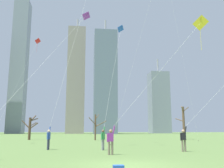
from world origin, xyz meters
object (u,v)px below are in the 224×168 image
Objects in this scene: kite_flyer_foreground_right_purple at (6,112)px; kite_flyer_midfield_left_orange at (58,104)px; kite_flyer_midfield_center_blue at (105,123)px; kite_flyer_foreground_left_yellow at (127,119)px; bare_tree_right_of_center at (30,127)px; bare_tree_leftmost at (96,126)px; kite_flyer_midfield_right_pink at (215,103)px; bare_tree_left_of_center at (183,121)px; distant_kite_drifting_left_red at (34,49)px.

kite_flyer_midfield_left_orange is (2.30, 6.96, 1.20)m from kite_flyer_foreground_right_purple.
kite_flyer_foreground_left_yellow is at bearing -77.33° from kite_flyer_midfield_center_blue.
bare_tree_right_of_center is 0.98× the size of bare_tree_leftmost.
kite_flyer_midfield_right_pink reaches higher than bare_tree_leftmost.
kite_flyer_midfield_center_blue is at bearing -90.69° from bare_tree_leftmost.
kite_flyer_midfield_left_orange is (-5.11, 5.97, 1.57)m from kite_flyer_foreground_left_yellow.
kite_flyer_foreground_right_purple is at bearing -170.35° from kite_flyer_midfield_right_pink.
bare_tree_right_of_center is (-11.65, 27.63, -0.14)m from kite_flyer_foreground_left_yellow.
kite_flyer_midfield_right_pink reaches higher than bare_tree_left_of_center.
kite_flyer_midfield_right_pink is at bearing -20.39° from kite_flyer_midfield_center_blue.
kite_flyer_foreground_right_purple is (-7.41, -0.99, 0.37)m from kite_flyer_foreground_left_yellow.
bare_tree_leftmost is (-15.42, -1.25, -0.85)m from bare_tree_left_of_center.
bare_tree_right_of_center is at bearing 106.82° from kite_flyer_midfield_left_orange.
distant_kite_drifting_left_red is 3.62× the size of bare_tree_leftmost.
bare_tree_left_of_center reaches higher than bare_tree_right_of_center.
kite_flyer_foreground_right_purple is (-14.55, -2.47, -0.96)m from kite_flyer_midfield_right_pink.
kite_flyer_midfield_center_blue is 26.78m from bare_tree_left_of_center.
bare_tree_left_of_center is 26.36m from bare_tree_right_of_center.
kite_flyer_midfield_center_blue is at bearing 102.67° from kite_flyer_foreground_left_yellow.
kite_flyer_midfield_right_pink is 32.23m from bare_tree_right_of_center.
kite_flyer_foreground_right_purple is 0.91× the size of distant_kite_drifting_left_red.
kite_flyer_foreground_right_purple is at bearing -108.31° from kite_flyer_midfield_left_orange.
kite_flyer_foreground_left_yellow is at bearing 7.61° from kite_flyer_foreground_right_purple.
kite_flyer_foreground_right_purple is 7.43m from kite_flyer_midfield_left_orange.
kite_flyer_foreground_left_yellow is 1.73× the size of bare_tree_left_of_center.
kite_flyer_midfield_center_blue is at bearing -65.29° from bare_tree_right_of_center.
kite_flyer_midfield_left_orange reaches higher than distant_kite_drifting_left_red.
bare_tree_right_of_center is (-18.79, 26.15, -1.47)m from kite_flyer_midfield_right_pink.
bare_tree_left_of_center is at bearing 13.50° from distant_kite_drifting_left_red.
distant_kite_drifting_left_red is at bearing -166.50° from bare_tree_left_of_center.
kite_flyer_midfield_right_pink is 0.80× the size of kite_flyer_midfield_left_orange.
bare_tree_right_of_center is (-6.55, 21.65, -1.71)m from kite_flyer_midfield_left_orange.
distant_kite_drifting_left_red is 2.70× the size of bare_tree_left_of_center.
kite_flyer_foreground_right_purple reaches higher than kite_flyer_foreground_left_yellow.
kite_flyer_foreground_left_yellow is 2.32× the size of bare_tree_leftmost.
bare_tree_left_of_center reaches higher than bare_tree_leftmost.
kite_flyer_midfield_right_pink is at bearing -71.39° from bare_tree_leftmost.
kite_flyer_midfield_right_pink is 8.82m from kite_flyer_midfield_center_blue.
kite_flyer_midfield_right_pink is at bearing -47.08° from distant_kite_drifting_left_red.
kite_flyer_midfield_center_blue is 20.45m from bare_tree_leftmost.
kite_flyer_midfield_left_orange is 17.94m from distant_kite_drifting_left_red.
kite_flyer_midfield_left_orange reaches higher than bare_tree_left_of_center.
kite_flyer_midfield_center_blue reaches higher than bare_tree_left_of_center.
kite_flyer_midfield_center_blue is at bearing -19.65° from kite_flyer_midfield_left_orange.
kite_flyer_foreground_right_purple reaches higher than bare_tree_leftmost.
bare_tree_leftmost is at bearing 108.61° from kite_flyer_midfield_right_pink.
distant_kite_drifting_left_red is 13.56m from bare_tree_right_of_center.
kite_flyer_midfield_right_pink is 14.79m from kite_flyer_foreground_right_purple.
bare_tree_right_of_center is at bearing 112.87° from kite_flyer_foreground_left_yellow.
kite_flyer_foreground_left_yellow is 25.28m from distant_kite_drifting_left_red.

